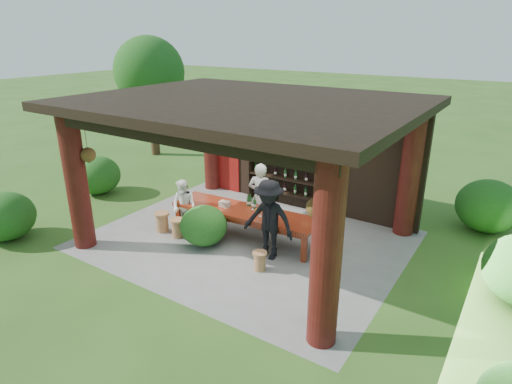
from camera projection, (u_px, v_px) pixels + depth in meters
The scene contains 15 objects.
ground at pixel (247, 239), 10.74m from camera, with size 90.00×90.00×0.00m, color #2D5119.
pavilion at pixel (256, 154), 10.34m from camera, with size 7.50×6.00×3.60m.
wine_shelf at pixel (285, 171), 12.44m from camera, with size 2.45×0.37×2.16m.
tasting_table at pixel (245, 214), 10.63m from camera, with size 3.86×1.24×0.75m.
stool_near_left at pixel (177, 228), 10.80m from camera, with size 0.37×0.37×0.48m.
stool_near_right at pixel (260, 260), 9.30m from camera, with size 0.32×0.32×0.43m.
stool_far_left at pixel (162, 221), 11.10m from camera, with size 0.40×0.40×0.52m.
host at pixel (260, 197), 11.06m from camera, with size 0.65×0.43×1.79m, color beige.
guest_woman at pixel (184, 206), 10.97m from camera, with size 0.68×0.53×1.39m, color white.
guest_man at pixel (269, 220), 9.58m from camera, with size 1.21×0.70×1.88m, color black.
table_bottles at pixel (251, 201), 10.76m from camera, with size 0.31×0.17×0.31m.
table_glasses at pixel (268, 213), 10.24m from camera, with size 1.02×0.36×0.15m.
napkin_basket at pixel (225, 204), 10.79m from camera, with size 0.26×0.18×0.14m, color #BF6672.
shrubs at pixel (352, 234), 9.80m from camera, with size 14.59×8.63×1.36m.
trees at pixel (465, 115), 8.33m from camera, with size 21.38×10.18×4.80m.
Camera 1 is at (5.47, -7.94, 4.88)m, focal length 30.00 mm.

